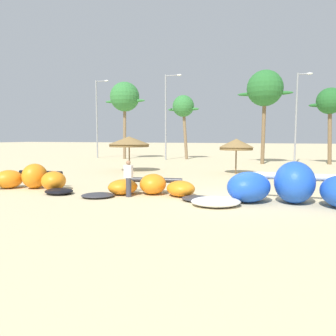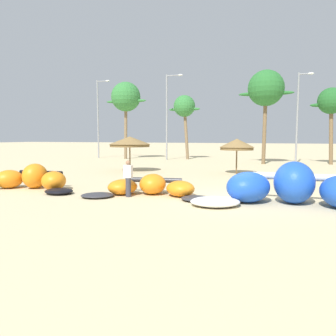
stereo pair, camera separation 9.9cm
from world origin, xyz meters
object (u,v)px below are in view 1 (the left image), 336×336
object	(u,v)px
palm_left_of_gap	(265,89)
lamppost_west	(98,115)
beach_umbrella_near_van	(129,142)
lamppost_east_center	(297,114)
kite_left	(151,187)
kite_left_of_center	(295,189)
palm_leftmost	(125,98)
lamppost_west_center	(167,113)
palm_center_left	(330,103)
person_near_kites	(129,178)
palm_left	(183,107)
beach_umbrella_middle	(236,144)
kite_far_left	(31,180)

from	to	relation	value
palm_left_of_gap	lamppost_west	bearing A→B (deg)	171.79
beach_umbrella_near_van	lamppost_east_center	bearing A→B (deg)	43.62
kite_left	palm_left_of_gap	distance (m)	21.19
kite_left_of_center	palm_left_of_gap	distance (m)	21.01
palm_leftmost	lamppost_west_center	bearing A→B (deg)	3.28
palm_center_left	lamppost_west	bearing A→B (deg)	177.07
person_near_kites	palm_leftmost	world-z (taller)	palm_leftmost
person_near_kites	lamppost_east_center	size ratio (longest dim) A/B	0.18
person_near_kites	lamppost_west	size ratio (longest dim) A/B	0.17
kite_left	person_near_kites	xyz separation A→B (m)	(-0.81, -0.69, 0.46)
person_near_kites	lamppost_west_center	distance (m)	24.24
palm_left_of_gap	lamppost_east_center	distance (m)	4.01
beach_umbrella_near_van	kite_left_of_center	bearing A→B (deg)	-38.41
person_near_kites	palm_left	distance (m)	25.70
beach_umbrella_middle	person_near_kites	xyz separation A→B (m)	(-3.27, -10.74, -1.30)
lamppost_west_center	palm_leftmost	bearing A→B (deg)	-176.72
person_near_kites	palm_left_of_gap	distance (m)	21.85
beach_umbrella_middle	person_near_kites	world-z (taller)	beach_umbrella_middle
lamppost_west	lamppost_east_center	distance (m)	23.46
palm_left	palm_left_of_gap	distance (m)	10.47
kite_left	lamppost_west	size ratio (longest dim) A/B	0.63
palm_leftmost	kite_left	bearing A→B (deg)	-60.66
lamppost_east_center	palm_left_of_gap	bearing A→B (deg)	-159.71
lamppost_west	lamppost_west_center	distance (m)	9.40
kite_left_of_center	palm_left	distance (m)	27.38
beach_umbrella_near_van	beach_umbrella_middle	distance (m)	8.03
kite_far_left	kite_left_of_center	size ratio (longest dim) A/B	0.75
beach_umbrella_near_van	person_near_kites	bearing A→B (deg)	-64.18
kite_far_left	person_near_kites	size ratio (longest dim) A/B	3.69
kite_far_left	kite_left	size ratio (longest dim) A/B	0.98
kite_left	palm_left	size ratio (longest dim) A/B	0.80
kite_left	palm_leftmost	size ratio (longest dim) A/B	0.66
kite_far_left	beach_umbrella_middle	world-z (taller)	beach_umbrella_middle
palm_leftmost	lamppost_west_center	world-z (taller)	lamppost_west_center
palm_left_of_gap	lamppost_east_center	world-z (taller)	palm_left_of_gap
beach_umbrella_middle	palm_leftmost	world-z (taller)	palm_leftmost
beach_umbrella_near_van	palm_left	distance (m)	15.47
kite_left_of_center	lamppost_west	bearing A→B (deg)	134.73
kite_left	kite_left_of_center	distance (m)	6.06
kite_left_of_center	person_near_kites	distance (m)	6.88
kite_far_left	beach_umbrella_near_van	xyz separation A→B (m)	(0.91, 9.43, 1.80)
lamppost_west	kite_far_left	bearing A→B (deg)	-66.35
kite_left_of_center	palm_center_left	size ratio (longest dim) A/B	1.09
lamppost_east_center	palm_leftmost	bearing A→B (deg)	176.56
kite_left_of_center	beach_umbrella_near_van	xyz separation A→B (m)	(-11.55, 9.16, 1.65)
kite_left	palm_left	distance (m)	25.31
kite_left_of_center	palm_left_of_gap	world-z (taller)	palm_left_of_gap
kite_far_left	kite_left	distance (m)	6.42
person_near_kites	palm_left	size ratio (longest dim) A/B	0.21
palm_leftmost	palm_left	world-z (taller)	palm_leftmost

